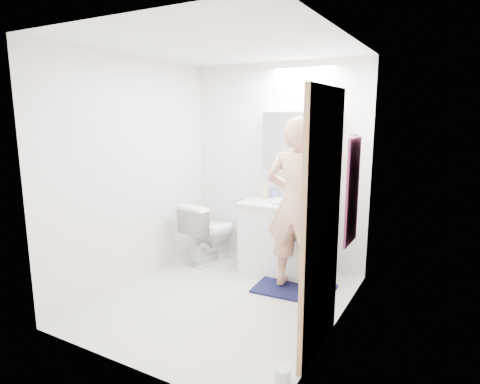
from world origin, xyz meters
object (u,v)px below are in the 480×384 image
Objects in this scene: medicine_cabinet at (299,142)px; toilet at (210,232)px; toothbrush_cup at (306,198)px; vanity_cabinet at (283,239)px; toilet_paper_roll at (283,375)px; soap_bottle_b at (275,192)px; person at (297,204)px; soap_bottle_a at (266,189)px.

toilet is (-1.01, -0.33, -1.12)m from medicine_cabinet.
toothbrush_cup is at bearing -21.53° from medicine_cabinet.
vanity_cabinet is 1.02× the size of medicine_cabinet.
vanity_cabinet reaches higher than toilet_paper_roll.
soap_bottle_b is 0.41m from toothbrush_cup.
person is at bearing 108.59° from toilet_paper_roll.
toilet is 0.43× the size of person.
soap_bottle_b reaches higher than toilet_paper_roll.
medicine_cabinet is 0.51× the size of person.
toothbrush_cup is 0.91× the size of toilet_paper_roll.
toothbrush_cup is 2.22m from toilet_paper_roll.
soap_bottle_a reaches higher than toilet_paper_roll.
vanity_cabinet is 0.52× the size of person.
toilet is 1.38m from person.
soap_bottle_a is at bearing -45.79° from person.
toothbrush_cup is (0.51, 0.01, -0.06)m from soap_bottle_a.
soap_bottle_b is at bearing 116.14° from toilet_paper_roll.
toilet_paper_roll is (0.48, -1.43, -0.87)m from person.
toothbrush_cup reaches higher than toilet.
soap_bottle_b reaches higher than vanity_cabinet.
person is at bearing 177.07° from toilet.
soap_bottle_b is (-0.20, 0.18, 0.51)m from vanity_cabinet.
medicine_cabinet is at bearing 6.17° from soap_bottle_b.
toilet_paper_roll is (0.71, -2.04, -1.45)m from medicine_cabinet.
toilet is at bearing -157.07° from soap_bottle_a.
person reaches higher than toilet.
medicine_cabinet reaches higher than person.
toothbrush_cup is at bearing 38.10° from vanity_cabinet.
medicine_cabinet is at bearing -73.23° from person.
person reaches higher than toothbrush_cup.
soap_bottle_a reaches higher than toilet.
toothbrush_cup is (-0.10, 0.56, -0.05)m from person.
medicine_cabinet is at bearing 109.15° from toilet_paper_roll.
soap_bottle_a is (0.63, 0.27, 0.55)m from toilet.
toothbrush_cup is at bearing 1.13° from soap_bottle_a.
toothbrush_cup is (0.20, 0.16, 0.48)m from vanity_cabinet.
vanity_cabinet is 1.19× the size of toilet.
person is 1.74m from toilet_paper_roll.
person reaches higher than toilet_paper_roll.
toilet is 1.27m from toothbrush_cup.
medicine_cabinet reaches higher than toilet.
vanity_cabinet is at bearing -162.88° from toilet.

